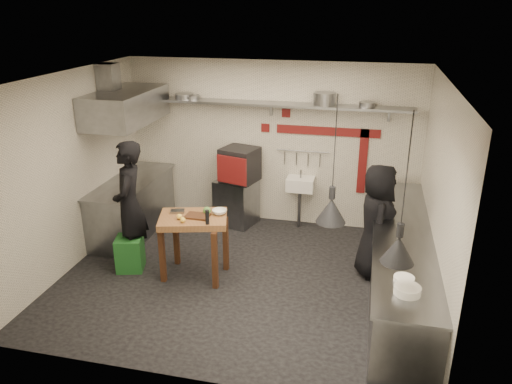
% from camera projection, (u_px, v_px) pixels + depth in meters
% --- Properties ---
extents(floor, '(5.00, 5.00, 0.00)m').
position_uv_depth(floor, '(241.00, 277.00, 7.11)').
color(floor, black).
rests_on(floor, ground).
extents(ceiling, '(5.00, 5.00, 0.00)m').
position_uv_depth(ceiling, '(238.00, 78.00, 6.11)').
color(ceiling, beige).
rests_on(ceiling, floor).
extents(wall_back, '(5.00, 0.04, 2.80)m').
position_uv_depth(wall_back, '(271.00, 144.00, 8.52)').
color(wall_back, silver).
rests_on(wall_back, floor).
extents(wall_front, '(5.00, 0.04, 2.80)m').
position_uv_depth(wall_front, '(182.00, 260.00, 4.70)').
color(wall_front, silver).
rests_on(wall_front, floor).
extents(wall_left, '(0.04, 4.20, 2.80)m').
position_uv_depth(wall_left, '(71.00, 172.00, 7.14)').
color(wall_left, silver).
rests_on(wall_left, floor).
extents(wall_right, '(0.04, 4.20, 2.80)m').
position_uv_depth(wall_right, '(438.00, 201.00, 6.08)').
color(wall_right, silver).
rests_on(wall_right, floor).
extents(red_band_horiz, '(1.70, 0.02, 0.14)m').
position_uv_depth(red_band_horiz, '(328.00, 131.00, 8.20)').
color(red_band_horiz, maroon).
rests_on(red_band_horiz, wall_back).
extents(red_band_vert, '(0.14, 0.02, 1.10)m').
position_uv_depth(red_band_vert, '(363.00, 162.00, 8.24)').
color(red_band_vert, maroon).
rests_on(red_band_vert, wall_back).
extents(red_tile_a, '(0.14, 0.02, 0.14)m').
position_uv_depth(red_tile_a, '(286.00, 113.00, 8.25)').
color(red_tile_a, maroon).
rests_on(red_tile_a, wall_back).
extents(red_tile_b, '(0.14, 0.02, 0.14)m').
position_uv_depth(red_tile_b, '(265.00, 128.00, 8.42)').
color(red_tile_b, maroon).
rests_on(red_tile_b, wall_back).
extents(back_shelf, '(4.60, 0.34, 0.04)m').
position_uv_depth(back_shelf, '(270.00, 104.00, 8.10)').
color(back_shelf, slate).
rests_on(back_shelf, wall_back).
extents(shelf_bracket_left, '(0.04, 0.06, 0.24)m').
position_uv_depth(shelf_bracket_left, '(164.00, 103.00, 8.67)').
color(shelf_bracket_left, slate).
rests_on(shelf_bracket_left, wall_back).
extents(shelf_bracket_mid, '(0.04, 0.06, 0.24)m').
position_uv_depth(shelf_bracket_mid, '(271.00, 108.00, 8.27)').
color(shelf_bracket_mid, slate).
rests_on(shelf_bracket_mid, wall_back).
extents(shelf_bracket_right, '(0.04, 0.06, 0.24)m').
position_uv_depth(shelf_bracket_right, '(389.00, 114.00, 7.86)').
color(shelf_bracket_right, slate).
rests_on(shelf_bracket_right, wall_back).
extents(pan_far_left, '(0.41, 0.41, 0.09)m').
position_uv_depth(pan_far_left, '(184.00, 96.00, 8.38)').
color(pan_far_left, slate).
rests_on(pan_far_left, back_shelf).
extents(pan_mid_left, '(0.29, 0.29, 0.07)m').
position_uv_depth(pan_mid_left, '(192.00, 97.00, 8.36)').
color(pan_mid_left, slate).
rests_on(pan_mid_left, back_shelf).
extents(stock_pot, '(0.35, 0.35, 0.20)m').
position_uv_depth(stock_pot, '(324.00, 99.00, 7.87)').
color(stock_pot, slate).
rests_on(stock_pot, back_shelf).
extents(pan_right, '(0.33, 0.33, 0.08)m').
position_uv_depth(pan_right, '(367.00, 104.00, 7.75)').
color(pan_right, slate).
rests_on(pan_right, back_shelf).
extents(oven_stand, '(0.76, 0.72, 0.80)m').
position_uv_depth(oven_stand, '(236.00, 202.00, 8.72)').
color(oven_stand, slate).
rests_on(oven_stand, floor).
extents(combi_oven, '(0.69, 0.66, 0.58)m').
position_uv_depth(combi_oven, '(240.00, 165.00, 8.45)').
color(combi_oven, black).
rests_on(combi_oven, oven_stand).
extents(oven_door, '(0.54, 0.18, 0.46)m').
position_uv_depth(oven_door, '(232.00, 170.00, 8.17)').
color(oven_door, maroon).
rests_on(oven_door, combi_oven).
extents(oven_glass, '(0.33, 0.11, 0.34)m').
position_uv_depth(oven_glass, '(231.00, 170.00, 8.18)').
color(oven_glass, black).
rests_on(oven_glass, oven_door).
extents(hand_sink, '(0.46, 0.34, 0.22)m').
position_uv_depth(hand_sink, '(300.00, 184.00, 8.46)').
color(hand_sink, white).
rests_on(hand_sink, wall_back).
extents(sink_tap, '(0.03, 0.03, 0.14)m').
position_uv_depth(sink_tap, '(301.00, 174.00, 8.39)').
color(sink_tap, slate).
rests_on(sink_tap, hand_sink).
extents(sink_drain, '(0.06, 0.06, 0.66)m').
position_uv_depth(sink_drain, '(299.00, 209.00, 8.58)').
color(sink_drain, slate).
rests_on(sink_drain, floor).
extents(utensil_rail, '(0.90, 0.02, 0.02)m').
position_uv_depth(utensil_rail, '(303.00, 151.00, 8.39)').
color(utensil_rail, slate).
rests_on(utensil_rail, wall_back).
extents(counter_right, '(0.70, 3.80, 0.90)m').
position_uv_depth(counter_right, '(400.00, 267.00, 6.49)').
color(counter_right, slate).
rests_on(counter_right, floor).
extents(counter_right_top, '(0.76, 3.90, 0.03)m').
position_uv_depth(counter_right_top, '(404.00, 234.00, 6.33)').
color(counter_right_top, slate).
rests_on(counter_right_top, counter_right).
extents(plate_stack, '(0.27, 0.27, 0.09)m').
position_uv_depth(plate_stack, '(407.00, 290.00, 4.99)').
color(plate_stack, white).
rests_on(plate_stack, counter_right_top).
extents(small_bowl_right, '(0.26, 0.26, 0.05)m').
position_uv_depth(small_bowl_right, '(404.00, 279.00, 5.24)').
color(small_bowl_right, white).
rests_on(small_bowl_right, counter_right_top).
extents(counter_left, '(0.70, 1.90, 0.90)m').
position_uv_depth(counter_left, '(133.00, 207.00, 8.36)').
color(counter_left, slate).
rests_on(counter_left, floor).
extents(counter_left_top, '(0.76, 2.00, 0.03)m').
position_uv_depth(counter_left_top, '(130.00, 181.00, 8.19)').
color(counter_left_top, slate).
rests_on(counter_left_top, counter_left).
extents(extractor_hood, '(0.78, 1.60, 0.50)m').
position_uv_depth(extractor_hood, '(126.00, 107.00, 7.74)').
color(extractor_hood, slate).
rests_on(extractor_hood, ceiling).
extents(hood_duct, '(0.28, 0.28, 0.50)m').
position_uv_depth(hood_duct, '(108.00, 80.00, 7.65)').
color(hood_duct, slate).
rests_on(hood_duct, ceiling).
extents(green_bin, '(0.46, 0.46, 0.50)m').
position_uv_depth(green_bin, '(130.00, 253.00, 7.26)').
color(green_bin, '#1F6325').
rests_on(green_bin, floor).
extents(prep_table, '(1.05, 0.86, 0.92)m').
position_uv_depth(prep_table, '(195.00, 246.00, 7.01)').
color(prep_table, olive).
rests_on(prep_table, floor).
extents(cutting_board, '(0.33, 0.23, 0.02)m').
position_uv_depth(cutting_board, '(198.00, 216.00, 6.82)').
color(cutting_board, '#452616').
rests_on(cutting_board, prep_table).
extents(pepper_mill, '(0.05, 0.05, 0.20)m').
position_uv_depth(pepper_mill, '(207.00, 217.00, 6.57)').
color(pepper_mill, black).
rests_on(pepper_mill, prep_table).
extents(lemon_a, '(0.09, 0.09, 0.07)m').
position_uv_depth(lemon_a, '(179.00, 217.00, 6.74)').
color(lemon_a, yellow).
rests_on(lemon_a, prep_table).
extents(lemon_b, '(0.09, 0.09, 0.07)m').
position_uv_depth(lemon_b, '(183.00, 220.00, 6.64)').
color(lemon_b, yellow).
rests_on(lemon_b, prep_table).
extents(veg_ball, '(0.14, 0.14, 0.11)m').
position_uv_depth(veg_ball, '(207.00, 211.00, 6.90)').
color(veg_ball, '#4E8636').
rests_on(veg_ball, prep_table).
extents(steel_tray, '(0.22, 0.18, 0.03)m').
position_uv_depth(steel_tray, '(177.00, 211.00, 6.97)').
color(steel_tray, slate).
rests_on(steel_tray, prep_table).
extents(bowl, '(0.21, 0.21, 0.06)m').
position_uv_depth(bowl, '(219.00, 212.00, 6.91)').
color(bowl, white).
rests_on(bowl, prep_table).
extents(heat_lamp_near, '(0.43, 0.43, 1.43)m').
position_uv_depth(heat_lamp_near, '(334.00, 161.00, 5.33)').
color(heat_lamp_near, black).
rests_on(heat_lamp_near, ceiling).
extents(heat_lamp_far, '(0.43, 0.43, 1.50)m').
position_uv_depth(heat_lamp_far, '(405.00, 190.00, 4.60)').
color(heat_lamp_far, black).
rests_on(heat_lamp_far, ceiling).
extents(chef_left, '(0.62, 0.79, 1.89)m').
position_uv_depth(chef_left, '(130.00, 205.00, 7.15)').
color(chef_left, black).
rests_on(chef_left, floor).
extents(chef_right, '(0.61, 0.86, 1.65)m').
position_uv_depth(chef_right, '(377.00, 221.00, 6.92)').
color(chef_right, black).
rests_on(chef_right, floor).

